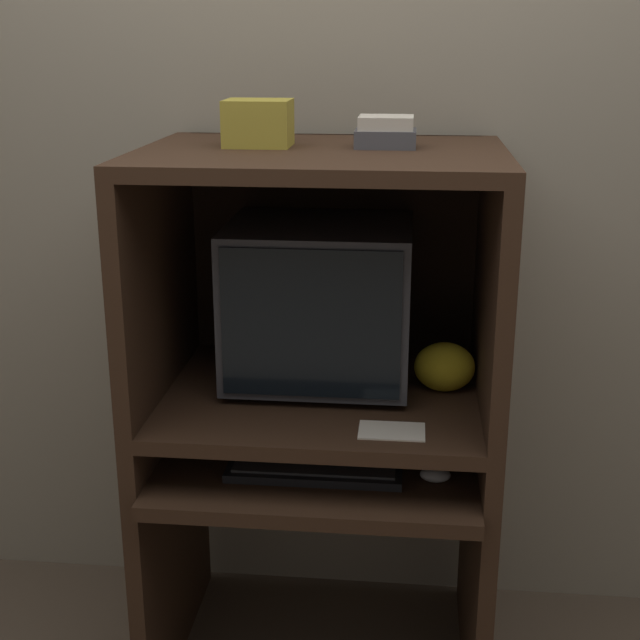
{
  "coord_description": "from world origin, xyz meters",
  "views": [
    {
      "loc": [
        0.21,
        -1.75,
        1.66
      ],
      "look_at": [
        -0.0,
        0.33,
        0.99
      ],
      "focal_mm": 50.0,
      "sensor_mm": 36.0,
      "label": 1
    }
  ],
  "objects_px": {
    "keyboard": "(316,467)",
    "snack_bag": "(444,367)",
    "book_stack": "(386,132)",
    "crt_monitor": "(319,302)",
    "mouse": "(435,475)",
    "storage_box": "(258,123)"
  },
  "relations": [
    {
      "from": "keyboard",
      "to": "snack_bag",
      "type": "relative_size",
      "value": 2.75
    },
    {
      "from": "book_stack",
      "to": "crt_monitor",
      "type": "bearing_deg",
      "value": 171.3
    },
    {
      "from": "mouse",
      "to": "book_stack",
      "type": "xyz_separation_m",
      "value": [
        -0.14,
        0.22,
        0.77
      ]
    },
    {
      "from": "mouse",
      "to": "book_stack",
      "type": "height_order",
      "value": "book_stack"
    },
    {
      "from": "keyboard",
      "to": "mouse",
      "type": "xyz_separation_m",
      "value": [
        0.29,
        -0.02,
        0.0
      ]
    },
    {
      "from": "snack_bag",
      "to": "crt_monitor",
      "type": "bearing_deg",
      "value": 174.23
    },
    {
      "from": "book_stack",
      "to": "storage_box",
      "type": "distance_m",
      "value": 0.3
    },
    {
      "from": "mouse",
      "to": "storage_box",
      "type": "bearing_deg",
      "value": 154.47
    },
    {
      "from": "mouse",
      "to": "snack_bag",
      "type": "height_order",
      "value": "snack_bag"
    },
    {
      "from": "crt_monitor",
      "to": "book_stack",
      "type": "distance_m",
      "value": 0.46
    },
    {
      "from": "storage_box",
      "to": "keyboard",
      "type": "bearing_deg",
      "value": -50.81
    },
    {
      "from": "book_stack",
      "to": "storage_box",
      "type": "xyz_separation_m",
      "value": [
        -0.3,
        -0.01,
        0.02
      ]
    },
    {
      "from": "book_stack",
      "to": "storage_box",
      "type": "relative_size",
      "value": 0.92
    },
    {
      "from": "keyboard",
      "to": "storage_box",
      "type": "bearing_deg",
      "value": 129.19
    },
    {
      "from": "crt_monitor",
      "to": "keyboard",
      "type": "xyz_separation_m",
      "value": [
        0.02,
        -0.23,
        -0.35
      ]
    },
    {
      "from": "snack_bag",
      "to": "book_stack",
      "type": "distance_m",
      "value": 0.6
    },
    {
      "from": "keyboard",
      "to": "snack_bag",
      "type": "bearing_deg",
      "value": 32.58
    },
    {
      "from": "crt_monitor",
      "to": "snack_bag",
      "type": "height_order",
      "value": "crt_monitor"
    },
    {
      "from": "keyboard",
      "to": "snack_bag",
      "type": "height_order",
      "value": "snack_bag"
    },
    {
      "from": "mouse",
      "to": "storage_box",
      "type": "height_order",
      "value": "storage_box"
    },
    {
      "from": "snack_bag",
      "to": "keyboard",
      "type": "bearing_deg",
      "value": -147.42
    },
    {
      "from": "storage_box",
      "to": "mouse",
      "type": "bearing_deg",
      "value": -25.53
    }
  ]
}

